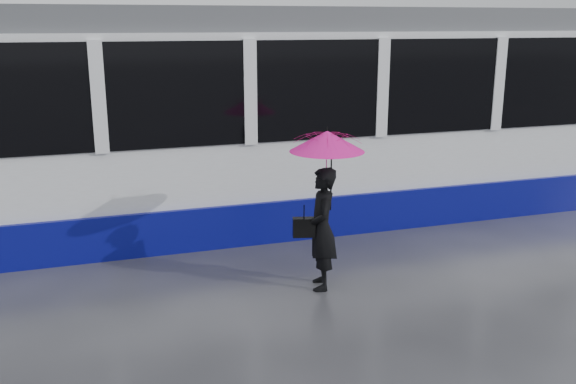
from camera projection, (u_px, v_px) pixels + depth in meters
name	position (u px, v px, depth m)	size (l,w,h in m)	color
ground	(205.00, 286.00, 7.88)	(90.00, 90.00, 0.00)	#28282D
rails	(174.00, 226.00, 10.17)	(34.00, 1.51, 0.02)	#3F3D38
woman	(322.00, 229.00, 7.65)	(0.54, 0.36, 1.49)	black
umbrella	(327.00, 156.00, 7.44)	(1.07, 1.07, 1.01)	#E5135F
handbag	(304.00, 227.00, 7.59)	(0.29, 0.18, 0.41)	black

